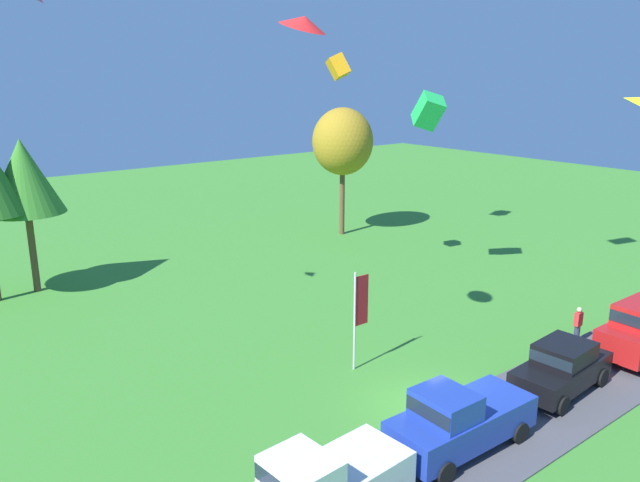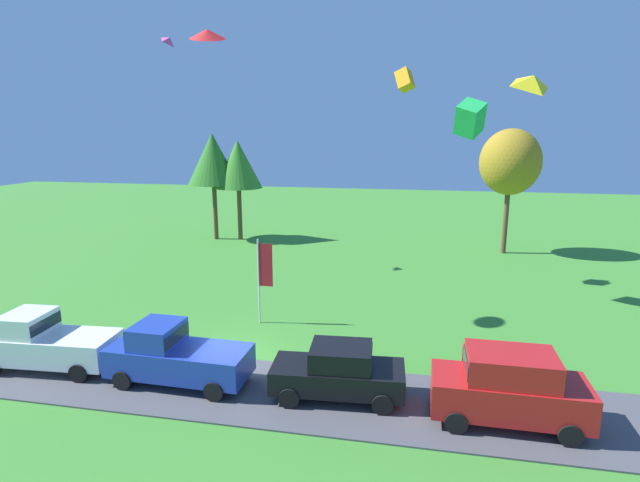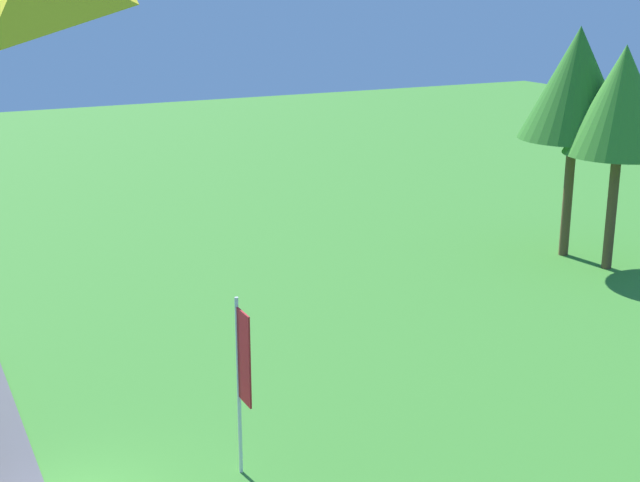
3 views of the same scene
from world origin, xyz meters
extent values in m
plane|color=#3D842D|center=(0.00, 0.00, 0.00)|extent=(120.00, 120.00, 0.00)
cube|color=#4C4C51|center=(0.00, -2.22, 0.03)|extent=(36.00, 4.40, 0.06)
cube|color=white|center=(-7.10, -2.16, 1.80)|extent=(1.60, 1.85, 0.80)
cube|color=#19232D|center=(-7.10, -2.16, 1.80)|extent=(1.63, 1.81, 0.44)
cylinder|color=black|center=(-4.66, -1.11, 0.40)|extent=(0.69, 0.28, 0.68)
cube|color=#1E389E|center=(-0.99, -2.22, 0.90)|extent=(5.05, 2.04, 1.00)
cube|color=#1E389E|center=(-1.79, -2.20, 1.80)|extent=(1.55, 1.80, 0.80)
cube|color=#19232D|center=(-1.79, -2.20, 1.80)|extent=(1.58, 1.77, 0.44)
cylinder|color=black|center=(-2.72, -3.08, 0.40)|extent=(0.69, 0.26, 0.68)
cylinder|color=black|center=(-2.67, -1.27, 0.40)|extent=(0.69, 0.26, 0.68)
cylinder|color=black|center=(0.68, -3.17, 0.40)|extent=(0.69, 0.26, 0.68)
cylinder|color=black|center=(0.73, -1.37, 0.40)|extent=(0.69, 0.26, 0.68)
cube|color=black|center=(4.67, -2.15, 0.80)|extent=(4.51, 2.09, 0.80)
cube|color=black|center=(4.77, -2.14, 1.55)|extent=(2.11, 1.77, 0.70)
cube|color=#19232D|center=(4.77, -2.14, 1.55)|extent=(2.14, 1.74, 0.38)
cylinder|color=black|center=(3.23, -3.10, 0.40)|extent=(0.69, 0.28, 0.68)
cylinder|color=black|center=(3.12, -1.39, 0.40)|extent=(0.69, 0.28, 0.68)
cylinder|color=black|center=(6.22, -2.90, 0.40)|extent=(0.69, 0.28, 0.68)
cylinder|color=black|center=(6.10, -1.20, 0.40)|extent=(0.69, 0.28, 0.68)
cylinder|color=black|center=(8.44, -1.68, 0.40)|extent=(0.68, 0.25, 0.68)
cylinder|color=black|center=(11.57, -1.71, 0.40)|extent=(0.68, 0.25, 0.68)
cylinder|color=#2D334C|center=(8.98, -0.30, 0.44)|extent=(0.24, 0.24, 0.88)
cube|color=red|center=(8.98, -0.30, 1.18)|extent=(0.36, 0.22, 0.60)
sphere|color=beige|center=(8.98, -0.30, 1.60)|extent=(0.22, 0.22, 0.22)
cylinder|color=brown|center=(-7.31, 21.26, 2.13)|extent=(0.36, 0.36, 4.27)
cone|color=#387F28|center=(-7.31, 21.26, 6.19)|extent=(3.84, 3.84, 3.84)
cylinder|color=brown|center=(13.38, 20.48, 2.37)|extent=(0.36, 0.36, 4.73)
ellipsoid|color=olive|center=(13.38, 20.48, 6.65)|extent=(4.26, 4.26, 4.68)
cylinder|color=silver|center=(-0.02, 3.89, 2.01)|extent=(0.08, 0.08, 4.02)
cube|color=red|center=(0.33, 3.89, 2.81)|extent=(0.64, 0.04, 2.01)
cone|color=red|center=(-2.14, 4.22, 12.89)|extent=(1.98, 2.01, 0.83)
cube|color=orange|center=(6.05, 12.25, 11.59)|extent=(1.24, 1.28, 1.44)
cube|color=green|center=(9.41, 9.08, 9.41)|extent=(1.53, 2.10, 2.12)
camera|label=1|loc=(-14.95, -12.87, 11.32)|focal=35.00mm
camera|label=2|loc=(7.03, -17.24, 8.83)|focal=28.00mm
camera|label=3|loc=(16.02, -2.19, 10.20)|focal=50.00mm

